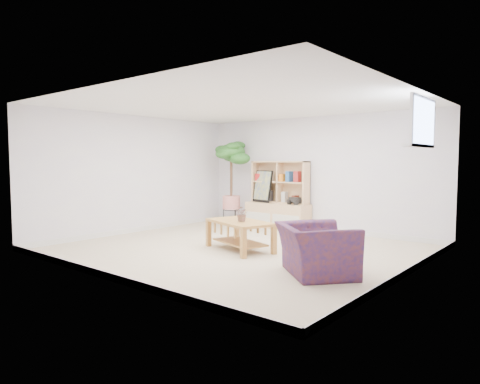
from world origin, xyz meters
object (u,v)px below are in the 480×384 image
Objects in this scene: coffee_table at (240,235)px; storage_unit at (278,195)px; floor_tree at (231,183)px; armchair at (316,246)px.

storage_unit is at bearing 127.97° from coffee_table.
storage_unit is 0.76× the size of floor_tree.
floor_tree is 1.93× the size of armchair.
floor_tree is (-2.01, 2.12, 0.72)m from coffee_table.
armchair is (2.57, -2.86, -0.36)m from storage_unit.
floor_tree reaches higher than storage_unit.
armchair is at bearing -48.07° from storage_unit.
storage_unit is at bearing 9.20° from floor_tree.
storage_unit is 3.86m from armchair.
floor_tree is (-1.17, -0.19, 0.23)m from storage_unit.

